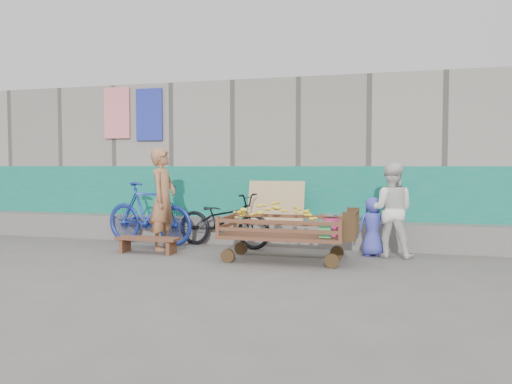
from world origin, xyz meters
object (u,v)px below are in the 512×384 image
(vendor_man, at_px, (163,199))
(bicycle_dark, at_px, (224,220))
(banana_cart, at_px, (281,222))
(child, at_px, (372,227))
(bicycle_blue, at_px, (149,213))
(woman, at_px, (391,210))
(bench, at_px, (148,241))

(vendor_man, distance_m, bicycle_dark, 1.10)
(banana_cart, distance_m, bicycle_dark, 1.58)
(child, relative_size, bicycle_blue, 0.50)
(woman, distance_m, bicycle_blue, 4.22)
(vendor_man, xyz_separation_m, bicycle_dark, (0.89, 0.53, -0.38))
(banana_cart, xyz_separation_m, vendor_man, (-2.12, 0.45, 0.28))
(bicycle_dark, relative_size, bicycle_blue, 0.96)
(vendor_man, distance_m, bicycle_blue, 0.79)
(bench, distance_m, bicycle_dark, 1.36)
(woman, bearing_deg, bicycle_blue, 0.65)
(banana_cart, bearing_deg, bicycle_dark, 141.48)
(banana_cart, bearing_deg, bicycle_blue, 160.12)
(banana_cart, xyz_separation_m, child, (1.29, 0.76, -0.11))
(banana_cart, relative_size, bicycle_blue, 1.07)
(woman, bearing_deg, bicycle_dark, -1.23)
(banana_cart, height_order, bicycle_dark, bicycle_dark)
(bench, relative_size, woman, 0.71)
(child, xyz_separation_m, bicycle_blue, (-3.94, 0.20, 0.09))
(bicycle_blue, bearing_deg, woman, -81.35)
(woman, relative_size, child, 1.57)
(vendor_man, relative_size, bicycle_dark, 0.95)
(vendor_man, height_order, child, vendor_man)
(bicycle_dark, distance_m, bicycle_blue, 1.42)
(banana_cart, distance_m, child, 1.50)
(child, relative_size, bicycle_dark, 0.52)
(vendor_man, height_order, woman, vendor_man)
(bench, distance_m, woman, 3.87)
(banana_cart, height_order, bicycle_blue, bicycle_blue)
(bench, bearing_deg, bicycle_dark, 42.61)
(vendor_man, relative_size, woman, 1.17)
(woman, height_order, bicycle_blue, woman)
(vendor_man, distance_m, child, 3.44)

